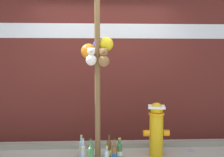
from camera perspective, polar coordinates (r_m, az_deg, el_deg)
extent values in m
cube|color=#561E19|center=(4.80, -2.06, 9.52)|extent=(10.00, 0.20, 3.87)
cube|color=silver|center=(4.71, -3.66, 10.37)|extent=(5.51, 0.01, 0.26)
cube|color=gray|center=(4.54, -1.92, -14.38)|extent=(8.00, 0.12, 0.08)
cylinder|color=brown|center=(3.68, -3.22, 3.39)|extent=(0.08, 0.08, 2.87)
sphere|color=orange|center=(3.76, -5.16, 5.97)|extent=(0.22, 0.22, 0.22)
sphere|color=yellow|center=(3.73, -1.27, 7.53)|extent=(0.21, 0.21, 0.21)
sphere|color=blue|center=(3.83, -2.77, 7.18)|extent=(0.20, 0.20, 0.20)
sphere|color=brown|center=(3.59, -1.85, 3.83)|extent=(0.16, 0.16, 0.16)
sphere|color=brown|center=(3.59, -1.85, 5.75)|extent=(0.11, 0.11, 0.11)
sphere|color=brown|center=(3.59, -2.44, 6.29)|extent=(0.04, 0.04, 0.04)
sphere|color=brown|center=(3.59, -1.27, 6.29)|extent=(0.04, 0.04, 0.04)
sphere|color=brown|center=(3.54, -1.84, 5.77)|extent=(0.04, 0.04, 0.04)
sphere|color=silver|center=(3.58, -4.56, 4.04)|extent=(0.15, 0.15, 0.15)
sphere|color=silver|center=(3.58, -4.58, 5.89)|extent=(0.11, 0.11, 0.11)
sphere|color=silver|center=(3.59, -5.14, 6.40)|extent=(0.04, 0.04, 0.04)
sphere|color=silver|center=(3.59, -4.02, 6.41)|extent=(0.04, 0.04, 0.04)
sphere|color=#9D9992|center=(3.54, -4.60, 5.91)|extent=(0.04, 0.04, 0.04)
cylinder|color=gold|center=(4.16, 9.67, -12.12)|extent=(0.21, 0.21, 0.64)
cylinder|color=orange|center=(4.08, 9.73, -7.59)|extent=(0.24, 0.24, 0.03)
sphere|color=gold|center=(4.07, 9.74, -6.63)|extent=(0.20, 0.20, 0.20)
cylinder|color=orange|center=(4.12, 7.56, -11.79)|extent=(0.09, 0.09, 0.09)
cylinder|color=orange|center=(4.19, 11.76, -11.59)|extent=(0.09, 0.09, 0.09)
cube|color=white|center=(4.06, 9.75, -6.14)|extent=(0.29, 0.29, 0.03)
cylinder|color=brown|center=(3.81, 0.55, -16.62)|extent=(0.07, 0.07, 0.26)
cone|color=brown|center=(3.76, 0.55, -14.54)|extent=(0.07, 0.07, 0.03)
cylinder|color=brown|center=(3.75, 0.56, -13.76)|extent=(0.03, 0.03, 0.08)
cylinder|color=#1E478C|center=(3.81, 0.55, -16.43)|extent=(0.07, 0.07, 0.07)
cylinder|color=black|center=(3.73, 0.56, -13.08)|extent=(0.04, 0.04, 0.01)
cylinder|color=silver|center=(4.00, -6.31, -16.06)|extent=(0.07, 0.07, 0.21)
cone|color=silver|center=(3.96, -6.32, -14.48)|extent=(0.07, 0.07, 0.03)
cylinder|color=silver|center=(3.94, -6.33, -13.69)|extent=(0.03, 0.03, 0.09)
cylinder|color=gold|center=(3.93, -6.33, -13.00)|extent=(0.03, 0.03, 0.01)
cone|color=#337038|center=(3.66, -4.67, -14.74)|extent=(0.07, 0.07, 0.03)
cylinder|color=#337038|center=(3.64, -4.67, -13.82)|extent=(0.04, 0.04, 0.09)
cylinder|color=black|center=(3.62, -4.68, -13.03)|extent=(0.04, 0.04, 0.01)
cylinder|color=#93CCE0|center=(4.14, -3.06, -15.27)|extent=(0.08, 0.08, 0.22)
cone|color=#93CCE0|center=(4.10, -3.07, -13.64)|extent=(0.08, 0.08, 0.03)
cylinder|color=#93CCE0|center=(4.08, -3.07, -13.08)|extent=(0.03, 0.03, 0.05)
cylinder|color=black|center=(4.08, -3.07, -12.65)|extent=(0.03, 0.03, 0.01)
cylinder|color=#93CCE0|center=(4.17, -6.70, -15.04)|extent=(0.08, 0.08, 0.23)
cone|color=#93CCE0|center=(4.13, -6.72, -13.35)|extent=(0.08, 0.08, 0.03)
cylinder|color=#93CCE0|center=(4.12, -6.72, -12.76)|extent=(0.04, 0.04, 0.06)
cylinder|color=#D8C64C|center=(4.17, -6.70, -15.01)|extent=(0.08, 0.08, 0.06)
cylinder|color=gold|center=(4.11, -6.73, -12.30)|extent=(0.04, 0.04, 0.01)
cone|color=#B2DBEA|center=(3.81, -1.15, -15.58)|extent=(0.07, 0.07, 0.03)
cylinder|color=#B2DBEA|center=(3.80, -1.15, -15.04)|extent=(0.03, 0.03, 0.05)
cylinder|color=gold|center=(3.79, -1.15, -14.59)|extent=(0.03, 0.03, 0.01)
cylinder|color=brown|center=(4.00, -0.66, -15.52)|extent=(0.07, 0.07, 0.27)
cone|color=brown|center=(3.95, -0.66, -13.49)|extent=(0.07, 0.07, 0.03)
cylinder|color=brown|center=(3.94, -0.67, -12.76)|extent=(0.03, 0.03, 0.08)
cylinder|color=#D8C64C|center=(4.01, -0.66, -15.87)|extent=(0.07, 0.07, 0.08)
cylinder|color=black|center=(3.93, -0.67, -12.12)|extent=(0.03, 0.03, 0.01)
cylinder|color=#337038|center=(3.97, 1.66, -15.97)|extent=(0.08, 0.08, 0.24)
cone|color=#337038|center=(3.93, 1.67, -14.13)|extent=(0.08, 0.08, 0.03)
cylinder|color=#337038|center=(3.91, 1.67, -13.50)|extent=(0.04, 0.04, 0.06)
cylinder|color=silver|center=(3.97, 1.66, -16.05)|extent=(0.08, 0.08, 0.07)
cylinder|color=gold|center=(3.90, 1.67, -13.01)|extent=(0.05, 0.05, 0.01)
cylinder|color=#93CCE0|center=(4.02, -3.12, -15.65)|extent=(0.06, 0.06, 0.24)
cone|color=#93CCE0|center=(3.98, -3.12, -13.84)|extent=(0.06, 0.06, 0.02)
cylinder|color=#93CCE0|center=(3.96, -3.13, -13.13)|extent=(0.03, 0.03, 0.08)
cylinder|color=#D8C64C|center=(4.02, -3.12, -15.67)|extent=(0.06, 0.06, 0.08)
cylinder|color=gold|center=(3.95, -3.13, -12.49)|extent=(0.04, 0.04, 0.01)
cube|color=silver|center=(4.88, 14.67, -13.63)|extent=(0.17, 0.14, 0.01)
cube|color=#8C99B2|center=(4.59, 16.99, -14.84)|extent=(0.11, 0.14, 0.01)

